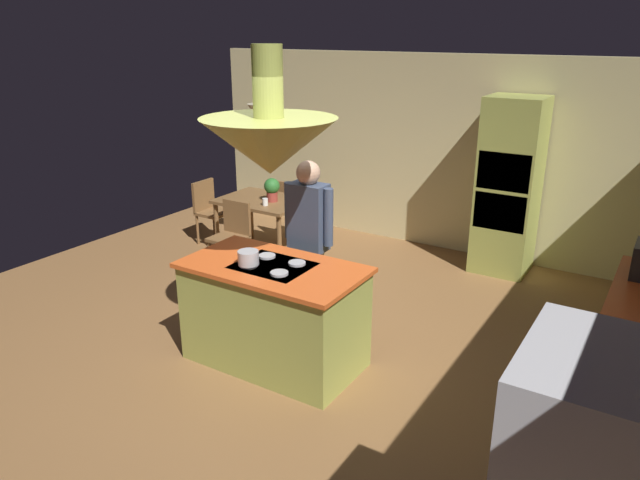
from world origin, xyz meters
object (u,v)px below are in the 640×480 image
at_px(chair_at_corner, 210,207).
at_px(potted_plant_on_table, 272,188).
at_px(kitchen_island, 274,314).
at_px(oven_tower, 508,187).
at_px(chair_by_back_wall, 292,206).
at_px(cup_on_table, 265,202).
at_px(chair_facing_island, 232,232).
at_px(cooking_pot_on_cooktop, 248,258).
at_px(person_at_island, 309,235).
at_px(dining_table, 264,207).

bearing_deg(chair_at_corner, potted_plant_on_table, -90.40).
relative_size(kitchen_island, chair_at_corner, 1.81).
xyz_separation_m(oven_tower, chair_by_back_wall, (-2.80, -0.50, -0.56)).
distance_m(chair_by_back_wall, cup_on_table, 0.92).
height_order(chair_facing_island, cup_on_table, chair_facing_island).
height_order(chair_by_back_wall, potted_plant_on_table, potted_plant_on_table).
bearing_deg(chair_by_back_wall, oven_tower, -169.80).
xyz_separation_m(kitchen_island, chair_at_corner, (-2.64, 2.10, 0.03)).
bearing_deg(kitchen_island, potted_plant_on_table, 126.55).
relative_size(kitchen_island, potted_plant_on_table, 5.24).
relative_size(chair_facing_island, cooking_pot_on_cooktop, 4.83).
bearing_deg(person_at_island, dining_table, 139.01).
distance_m(chair_by_back_wall, potted_plant_on_table, 0.79).
bearing_deg(chair_by_back_wall, potted_plant_on_table, 102.97).
height_order(kitchen_island, dining_table, kitchen_island).
bearing_deg(kitchen_island, cooking_pot_on_cooktop, -140.91).
bearing_deg(person_at_island, potted_plant_on_table, 136.39).
height_order(kitchen_island, potted_plant_on_table, potted_plant_on_table).
bearing_deg(chair_at_corner, dining_table, -90.00).
bearing_deg(chair_at_corner, person_at_island, -118.74).
xyz_separation_m(chair_at_corner, cooking_pot_on_cooktop, (2.48, -2.23, 0.51)).
distance_m(kitchen_island, cooking_pot_on_cooktop, 0.58).
height_order(chair_facing_island, cooking_pot_on_cooktop, cooking_pot_on_cooktop).
relative_size(chair_facing_island, cup_on_table, 9.67).
bearing_deg(cooking_pot_on_cooktop, kitchen_island, 39.09).
height_order(kitchen_island, chair_at_corner, kitchen_island).
bearing_deg(cooking_pot_on_cooktop, person_at_island, 85.44).
distance_m(chair_at_corner, cup_on_table, 1.19).
relative_size(chair_by_back_wall, potted_plant_on_table, 2.90).
bearing_deg(chair_by_back_wall, cooking_pot_on_cooktop, 118.22).
xyz_separation_m(person_at_island, cooking_pot_on_cooktop, (-0.07, -0.83, 0.03)).
relative_size(chair_at_corner, cooking_pot_on_cooktop, 4.83).
height_order(oven_tower, potted_plant_on_table, oven_tower).
relative_size(oven_tower, person_at_island, 1.24).
bearing_deg(chair_facing_island, kitchen_island, -40.67).
xyz_separation_m(chair_by_back_wall, chair_at_corner, (-0.94, -0.64, 0.00)).
height_order(kitchen_island, person_at_island, person_at_island).
distance_m(kitchen_island, cup_on_table, 2.44).
bearing_deg(person_at_island, chair_at_corner, 151.26).
bearing_deg(cup_on_table, kitchen_island, -51.38).
bearing_deg(potted_plant_on_table, chair_facing_island, -103.27).
xyz_separation_m(kitchen_island, oven_tower, (1.10, 3.24, 0.59)).
bearing_deg(cup_on_table, dining_table, 132.15).
xyz_separation_m(person_at_island, potted_plant_on_table, (-1.46, 1.39, -0.05)).
height_order(chair_by_back_wall, cooking_pot_on_cooktop, cooking_pot_on_cooktop).
height_order(chair_at_corner, cooking_pot_on_cooktop, cooking_pot_on_cooktop).
relative_size(chair_at_corner, cup_on_table, 9.67).
bearing_deg(chair_facing_island, potted_plant_on_table, 76.73).
relative_size(chair_facing_island, potted_plant_on_table, 2.90).
bearing_deg(potted_plant_on_table, oven_tower, 23.47).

